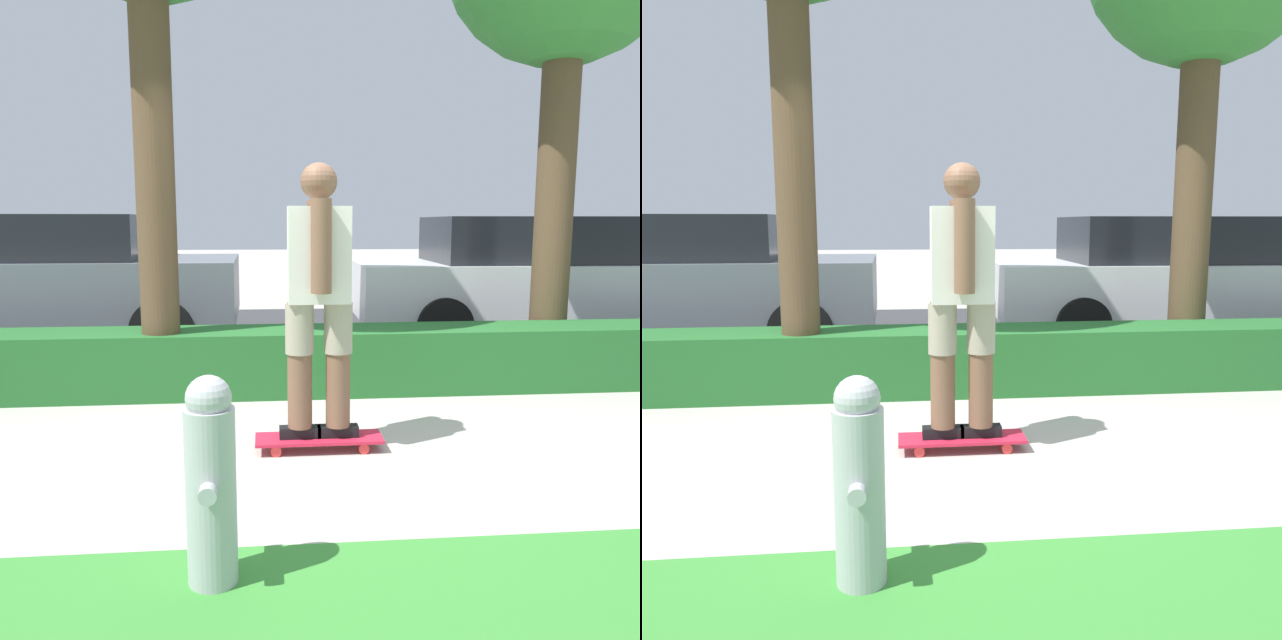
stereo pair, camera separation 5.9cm
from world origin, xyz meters
TOP-DOWN VIEW (x-y plane):
  - ground_plane at (0.00, 0.00)m, footprint 60.00×60.00m
  - street_asphalt at (0.00, 4.20)m, footprint 12.90×5.00m
  - hedge_row at (0.00, 1.60)m, footprint 12.90×0.60m
  - skateboard at (-0.07, 0.18)m, footprint 0.80×0.24m
  - skater_person at (-0.07, 0.18)m, footprint 0.50×0.44m
  - parked_car_front at (-2.66, 3.75)m, footprint 3.84×2.04m
  - parked_car_middle at (2.91, 3.83)m, footprint 4.54×1.87m
  - fire_hydrant at (-0.62, -1.25)m, footprint 0.20×0.32m

SIDE VIEW (x-z plane):
  - ground_plane at x=0.00m, z-range 0.00..0.00m
  - street_asphalt at x=0.00m, z-range 0.00..0.01m
  - skateboard at x=-0.07m, z-range 0.03..0.11m
  - hedge_row at x=0.00m, z-range 0.00..0.54m
  - fire_hydrant at x=-0.62m, z-range 0.00..0.86m
  - parked_car_middle at x=2.91m, z-range 0.03..1.52m
  - parked_car_front at x=-2.66m, z-range 0.04..1.55m
  - skater_person at x=-0.07m, z-range 0.14..1.84m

